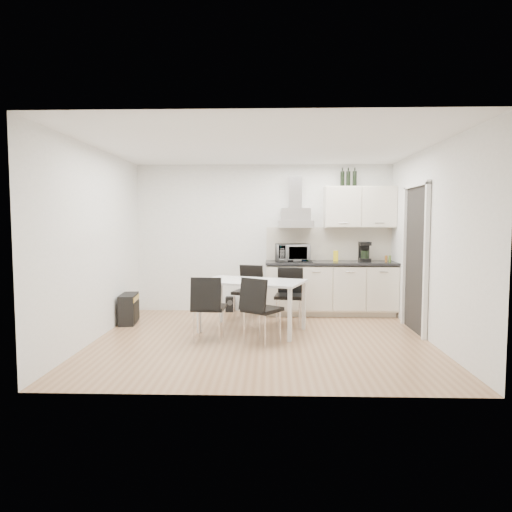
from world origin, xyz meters
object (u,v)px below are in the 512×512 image
(kitchenette, at_px, (332,267))
(chair_near_right, at_px, (262,310))
(chair_far_right, at_px, (289,297))
(guitar_amp, at_px, (129,309))
(chair_near_left, at_px, (209,308))
(floor_speaker, at_px, (230,304))
(dining_table, at_px, (252,286))
(chair_far_left, at_px, (247,293))

(kitchenette, height_order, chair_near_right, kitchenette)
(chair_far_right, distance_m, guitar_amp, 2.53)
(chair_far_right, distance_m, chair_near_left, 1.47)
(kitchenette, relative_size, floor_speaker, 9.48)
(guitar_amp, xyz_separation_m, floor_speaker, (1.52, 0.97, -0.10))
(chair_far_right, xyz_separation_m, chair_near_right, (-0.40, -1.07, 0.00))
(chair_near_left, xyz_separation_m, chair_near_right, (0.72, -0.11, 0.00))
(floor_speaker, bearing_deg, dining_table, -72.46)
(kitchenette, xyz_separation_m, dining_table, (-1.33, -1.26, -0.16))
(chair_near_left, bearing_deg, kitchenette, 46.68)
(chair_near_right, xyz_separation_m, guitar_amp, (-2.13, 1.11, -0.21))
(dining_table, height_order, chair_near_left, chair_near_left)
(chair_far_left, relative_size, floor_speaker, 3.31)
(kitchenette, bearing_deg, chair_near_left, -136.38)
(dining_table, height_order, floor_speaker, dining_table)
(chair_near_left, distance_m, floor_speaker, 1.99)
(kitchenette, bearing_deg, guitar_amp, -166.35)
(chair_far_left, distance_m, floor_speaker, 0.77)
(dining_table, relative_size, chair_near_right, 1.88)
(chair_near_right, xyz_separation_m, floor_speaker, (-0.61, 2.08, -0.31))
(kitchenette, distance_m, floor_speaker, 1.91)
(chair_near_left, relative_size, chair_near_right, 1.00)
(floor_speaker, bearing_deg, chair_far_right, -45.18)
(chair_far_left, bearing_deg, floor_speaker, -43.75)
(kitchenette, height_order, chair_near_left, kitchenette)
(chair_far_right, height_order, floor_speaker, chair_far_right)
(dining_table, relative_size, floor_speaker, 6.21)
(chair_near_left, relative_size, guitar_amp, 1.52)
(chair_far_left, xyz_separation_m, guitar_amp, (-1.86, -0.34, -0.21))
(dining_table, xyz_separation_m, floor_speaker, (-0.45, 1.43, -0.54))
(kitchenette, bearing_deg, chair_far_left, -162.34)
(kitchenette, xyz_separation_m, chair_far_right, (-0.77, -0.85, -0.39))
(chair_far_left, bearing_deg, dining_table, 115.42)
(chair_far_right, relative_size, chair_near_left, 1.00)
(chair_near_left, bearing_deg, floor_speaker, 89.68)
(dining_table, bearing_deg, chair_near_right, -57.39)
(dining_table, relative_size, guitar_amp, 2.85)
(chair_near_left, bearing_deg, chair_near_right, -5.92)
(chair_far_right, height_order, guitar_amp, chair_far_right)
(dining_table, xyz_separation_m, chair_near_right, (0.16, -0.65, -0.23))
(chair_far_left, xyz_separation_m, chair_far_right, (0.66, -0.39, 0.00))
(dining_table, distance_m, guitar_amp, 2.07)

